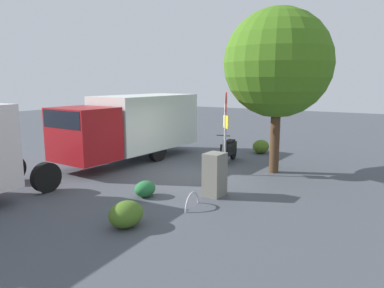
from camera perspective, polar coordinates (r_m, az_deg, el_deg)
ground_plane at (r=12.84m, az=0.36°, el=-4.84°), size 60.00×60.00×0.00m
box_truck_near at (r=14.95m, az=-9.87°, el=3.08°), size 8.41×2.72×2.67m
motorcycle at (r=14.74m, az=5.79°, el=-0.88°), size 1.81×0.55×1.20m
stop_sign at (r=12.58m, az=5.34°, el=3.73°), size 0.71×0.33×2.89m
street_tree at (r=13.09m, az=13.40°, el=12.25°), size 3.75×3.75×5.75m
utility_cabinet at (r=10.40m, az=3.59°, el=-4.84°), size 0.63×0.55×1.25m
bike_rack_hoop at (r=9.60m, az=0.01°, el=-9.99°), size 0.85×0.15×0.85m
shrub_near_sign at (r=16.85m, az=10.82°, el=-0.39°), size 0.89×0.73×0.61m
shrub_mid_verge at (r=8.45m, az=-10.37°, el=-10.84°), size 0.87×0.71×0.60m
shrub_by_tree at (r=10.49m, az=-7.42°, el=-7.03°), size 0.67×0.55×0.46m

